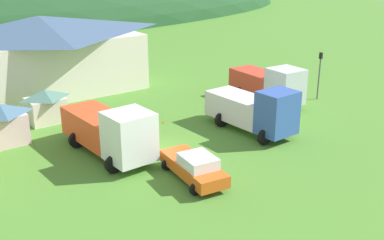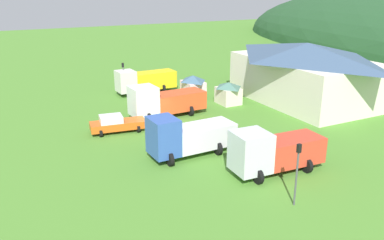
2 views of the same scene
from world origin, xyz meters
The scene contains 11 objects.
ground_plane centered at (0.00, 0.00, 0.00)m, with size 200.00×200.00×0.00m, color #4C842D.
depot_building centered at (-0.98, 18.33, 3.56)m, with size 17.71×11.34×6.91m.
play_shed_cream centered at (-4.00, 9.65, 1.32)m, with size 2.87×2.42×2.56m.
play_shed_pink centered at (-7.89, 7.02, 1.48)m, with size 3.14×2.38×2.87m.
heavy_rig_white centered at (-2.91, 0.95, 1.73)m, with size 3.60×8.18×3.52m.
box_truck_blue centered at (7.32, -1.32, 1.71)m, with size 3.44×7.31×3.54m.
tow_truck_silver centered at (12.97, 2.88, 1.74)m, with size 3.44×7.26×3.44m.
service_pickup_orange centered at (-0.64, -4.82, 0.83)m, with size 2.71×5.34×1.66m.
traffic_light_east centered at (17.40, 1.28, 2.56)m, with size 0.20×0.32×4.18m.
traffic_cone_near_pickup centered at (3.05, 4.12, 0.00)m, with size 0.36×0.36×0.48m, color orange.
traffic_cone_mid_row centered at (-2.17, -0.67, 0.00)m, with size 0.36×0.36×0.49m, color orange.
Camera 1 is at (-15.07, -24.37, 12.42)m, focal length 44.04 mm.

